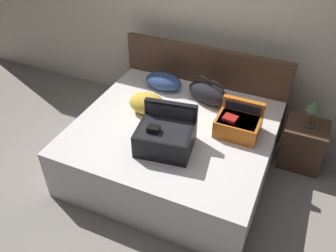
{
  "coord_description": "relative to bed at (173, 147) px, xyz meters",
  "views": [
    {
      "loc": [
        1.11,
        -2.22,
        2.8
      ],
      "look_at": [
        0.0,
        0.26,
        0.68
      ],
      "focal_mm": 37.66,
      "sensor_mm": 36.0,
      "label": 1
    }
  ],
  "objects": [
    {
      "name": "pillow_center_head",
      "position": [
        -0.36,
        0.13,
        0.39
      ],
      "size": [
        0.4,
        0.31,
        0.21
      ],
      "primitive_type": "ellipsoid",
      "rotation": [
        0.0,
        0.0,
        0.05
      ],
      "color": "gold",
      "rests_on": "bed"
    },
    {
      "name": "headboard",
      "position": [
        0.0,
        0.95,
        0.23
      ],
      "size": [
        2.02,
        0.08,
        1.04
      ],
      "primitive_type": "cube",
      "color": "#4C3323",
      "rests_on": "ground"
    },
    {
      "name": "hard_case_medium",
      "position": [
        0.62,
        0.17,
        0.4
      ],
      "size": [
        0.42,
        0.36,
        0.3
      ],
      "rotation": [
        0.0,
        0.0,
        0.0
      ],
      "color": "#D16619",
      "rests_on": "bed"
    },
    {
      "name": "back_wall",
      "position": [
        0.0,
        1.25,
        1.01
      ],
      "size": [
        8.0,
        0.1,
        2.6
      ],
      "primitive_type": "cube",
      "color": "beige",
      "rests_on": "ground"
    },
    {
      "name": "hard_case_large",
      "position": [
        0.06,
        -0.33,
        0.43
      ],
      "size": [
        0.57,
        0.51,
        0.39
      ],
      "rotation": [
        0.0,
        0.0,
        0.15
      ],
      "color": "black",
      "rests_on": "bed"
    },
    {
      "name": "pillow_near_headboard",
      "position": [
        -0.4,
        0.63,
        0.38
      ],
      "size": [
        0.48,
        0.32,
        0.18
      ],
      "primitive_type": "ellipsoid",
      "rotation": [
        0.0,
        0.0,
        -0.09
      ],
      "color": "navy",
      "rests_on": "bed"
    },
    {
      "name": "nightstand",
      "position": [
        1.27,
        0.66,
        -0.03
      ],
      "size": [
        0.44,
        0.4,
        0.52
      ],
      "primitive_type": "cube",
      "color": "#4C3323",
      "rests_on": "ground"
    },
    {
      "name": "table_lamp",
      "position": [
        1.27,
        0.66,
        0.47
      ],
      "size": [
        0.15,
        0.15,
        0.32
      ],
      "color": "#3F3833",
      "rests_on": "nightstand"
    },
    {
      "name": "bed",
      "position": [
        0.0,
        0.0,
        0.0
      ],
      "size": [
        1.98,
        1.81,
        0.58
      ],
      "primitive_type": "cube",
      "color": "silver",
      "rests_on": "ground"
    },
    {
      "name": "duffel_bag",
      "position": [
        0.18,
        0.57,
        0.4
      ],
      "size": [
        0.58,
        0.4,
        0.3
      ],
      "rotation": [
        0.0,
        0.0,
        -0.31
      ],
      "color": "black",
      "rests_on": "bed"
    },
    {
      "name": "ground_plane",
      "position": [
        0.0,
        -0.4,
        -0.29
      ],
      "size": [
        12.0,
        12.0,
        0.0
      ],
      "primitive_type": "plane",
      "color": "gray"
    }
  ]
}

